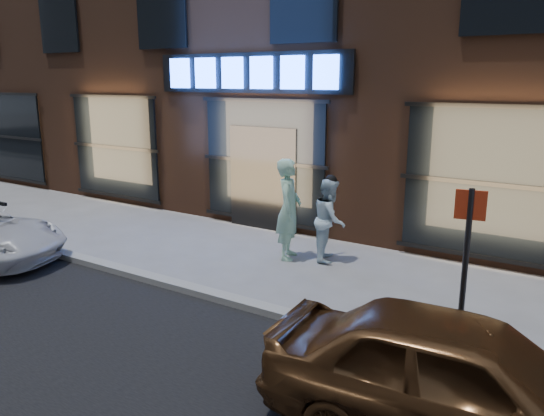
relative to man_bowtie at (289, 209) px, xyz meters
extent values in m
plane|color=slate|center=(-1.60, -2.41, -0.99)|extent=(90.00, 90.00, 0.00)
cube|color=gray|center=(-1.60, -2.41, -0.93)|extent=(60.00, 0.25, 0.12)
cube|color=#54301E|center=(-1.60, 5.59, 4.01)|extent=(30.00, 8.00, 10.00)
cube|color=black|center=(-2.00, 1.54, 2.61)|extent=(5.20, 0.06, 0.90)
cube|color=black|center=(-1.60, 1.51, 0.21)|extent=(1.80, 0.10, 2.40)
cube|color=#FFBF72|center=(-11.60, 1.57, 0.61)|extent=(3.00, 0.04, 2.60)
cube|color=black|center=(-11.60, 1.53, 0.61)|extent=(3.20, 0.06, 2.80)
cube|color=#FFBF72|center=(-6.60, 1.57, 0.61)|extent=(3.00, 0.04, 2.60)
cube|color=black|center=(-6.60, 1.53, 0.61)|extent=(3.20, 0.06, 2.80)
cube|color=#FFBF72|center=(-1.60, 1.57, 0.61)|extent=(3.00, 0.04, 2.60)
cube|color=black|center=(-1.60, 1.53, 0.61)|extent=(3.20, 0.06, 2.80)
cube|color=#FFBF72|center=(3.40, 1.57, 0.61)|extent=(3.00, 0.04, 2.60)
cube|color=black|center=(3.40, 1.53, 0.61)|extent=(3.20, 0.06, 2.80)
cube|color=black|center=(-8.60, 1.53, 4.01)|extent=(1.60, 0.06, 1.60)
cube|color=black|center=(-4.60, 1.53, 4.01)|extent=(1.60, 0.06, 1.60)
cube|color=black|center=(-0.60, 1.53, 4.01)|extent=(1.60, 0.06, 1.60)
cube|color=#2659FF|center=(-4.00, 1.47, 2.61)|extent=(0.55, 0.12, 0.70)
cube|color=#2659FF|center=(-3.20, 1.47, 2.61)|extent=(0.55, 0.12, 0.70)
cube|color=#2659FF|center=(-2.40, 1.47, 2.61)|extent=(0.55, 0.12, 0.70)
cube|color=#2659FF|center=(-1.60, 1.47, 2.61)|extent=(0.55, 0.12, 0.70)
cube|color=#2659FF|center=(-0.80, 1.47, 2.61)|extent=(0.55, 0.12, 0.70)
cube|color=#2659FF|center=(0.00, 1.47, 2.61)|extent=(0.55, 0.12, 0.70)
imported|color=#A0D2B3|center=(0.00, 0.00, 0.00)|extent=(0.70, 0.85, 1.99)
imported|color=white|center=(0.72, 0.34, -0.18)|extent=(0.86, 0.96, 1.62)
imported|color=brown|center=(4.23, -3.87, -0.33)|extent=(3.99, 1.83, 1.33)
cylinder|color=#262628|center=(3.84, -2.31, 0.12)|extent=(0.07, 0.07, 2.23)
cube|color=red|center=(3.84, -2.31, 1.04)|extent=(0.35, 0.09, 0.35)
camera|label=1|loc=(5.11, -8.64, 2.47)|focal=35.00mm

